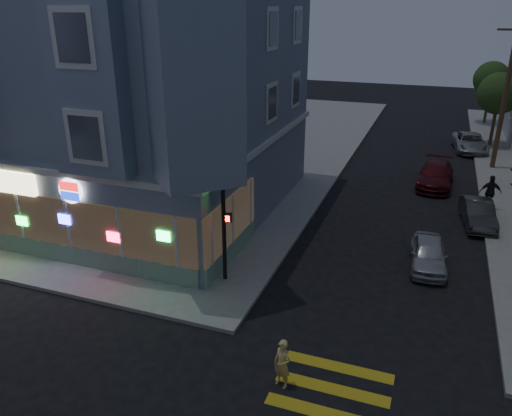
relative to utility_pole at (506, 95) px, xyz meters
The scene contains 14 objects.
ground 27.26m from the utility_pole, 116.57° to the right, with size 120.00×120.00×0.00m, color black.
sidewalk_nw 25.95m from the utility_pole, behind, with size 33.00×42.00×0.15m, color gray.
corner_building 22.24m from the utility_pole, 144.13° to the right, with size 14.60×14.60×11.40m.
utility_pole is the anchor object (origin of this frame).
street_tree_near 6.06m from the utility_pole, 88.09° to the left, with size 3.00×3.00×5.30m.
street_tree_far 14.03m from the utility_pole, 89.18° to the left, with size 3.00×3.00×5.30m.
running_child 24.94m from the utility_pole, 106.18° to the right, with size 0.54×0.35×1.48m, color #DAC16F.
pedestrian_b 8.72m from the utility_pole, 95.10° to the right, with size 1.05×0.44×1.80m, color black.
parked_car_a 16.00m from the utility_pole, 102.53° to the right, with size 1.38×3.43×1.17m, color #B2B5BB.
parked_car_b 10.80m from the utility_pole, 97.51° to the right, with size 1.28×3.67×1.21m, color #35383A.
parked_car_c 7.10m from the utility_pole, 126.07° to the right, with size 1.85×4.54×1.32m, color #4E1116.
parked_car_d 6.02m from the utility_pole, 107.41° to the left, with size 2.10×4.56×1.27m, color #A6ADB1.
traffic_signal 21.90m from the utility_pole, 118.96° to the right, with size 0.61×0.54×4.83m.
fire_hydrant 9.56m from the utility_pole, 94.67° to the right, with size 0.50×0.29×0.87m.
Camera 1 is at (8.29, -10.30, 9.94)m, focal length 35.00 mm.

